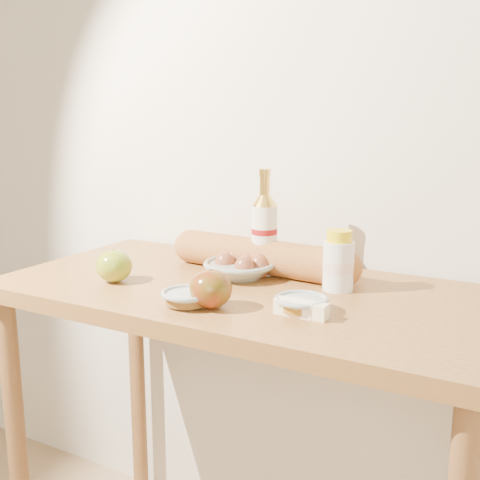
% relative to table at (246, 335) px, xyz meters
% --- Properties ---
extents(back_wall, '(3.50, 0.02, 2.60)m').
position_rel_table_xyz_m(back_wall, '(0.00, 0.33, 0.52)').
color(back_wall, silver).
rests_on(back_wall, ground).
extents(table, '(1.20, 0.60, 0.90)m').
position_rel_table_xyz_m(table, '(0.00, 0.00, 0.00)').
color(table, '#A97236').
rests_on(table, ground).
extents(bourbon_bottle, '(0.07, 0.07, 0.27)m').
position_rel_table_xyz_m(bourbon_bottle, '(-0.02, 0.13, 0.23)').
color(bourbon_bottle, '#F2E7CD').
rests_on(bourbon_bottle, table).
extents(cream_bottle, '(0.09, 0.09, 0.14)m').
position_rel_table_xyz_m(cream_bottle, '(0.20, 0.08, 0.19)').
color(cream_bottle, white).
rests_on(cream_bottle, table).
extents(egg_bowl, '(0.22, 0.22, 0.06)m').
position_rel_table_xyz_m(egg_bowl, '(-0.05, 0.07, 0.15)').
color(egg_bowl, gray).
rests_on(egg_bowl, table).
extents(baguette, '(0.55, 0.12, 0.09)m').
position_rel_table_xyz_m(baguette, '(-0.02, 0.13, 0.17)').
color(baguette, '#BB7739').
rests_on(baguette, table).
extents(apple_yellowgreen, '(0.12, 0.12, 0.08)m').
position_rel_table_xyz_m(apple_yellowgreen, '(-0.30, -0.12, 0.16)').
color(apple_yellowgreen, '#A58F21').
rests_on(apple_yellowgreen, table).
extents(apple_redgreen_right, '(0.11, 0.11, 0.08)m').
position_rel_table_xyz_m(apple_redgreen_right, '(0.01, -0.18, 0.17)').
color(apple_redgreen_right, maroon).
rests_on(apple_redgreen_right, table).
extents(sugar_bowl, '(0.12, 0.12, 0.03)m').
position_rel_table_xyz_m(sugar_bowl, '(-0.04, -0.19, 0.14)').
color(sugar_bowl, '#95A39E').
rests_on(sugar_bowl, table).
extents(syrup_bowl, '(0.14, 0.14, 0.03)m').
position_rel_table_xyz_m(syrup_bowl, '(0.19, -0.11, 0.14)').
color(syrup_bowl, '#98A6A1').
rests_on(syrup_bowl, table).
extents(butter_stick, '(0.11, 0.03, 0.03)m').
position_rel_table_xyz_m(butter_stick, '(0.20, -0.13, 0.14)').
color(butter_stick, '#FBF3C2').
rests_on(butter_stick, table).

